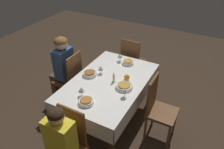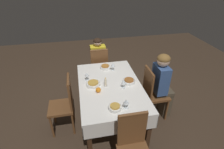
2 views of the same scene
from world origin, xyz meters
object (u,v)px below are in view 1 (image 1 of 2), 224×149
person_child_yellow (58,149)px  candle_centerpiece (114,79)px  wine_glass_west (120,56)px  orange_fruit (127,77)px  chair_west (132,61)px  bowl_west (128,62)px  dining_table (109,86)px  wine_glass_north (125,90)px  bowl_south (90,74)px  chair_south (71,78)px  person_adult_denim (62,67)px  chair_north (158,107)px  chair_east (68,144)px  wine_glass_south (101,68)px  bowl_east (86,101)px  bowl_north (124,86)px  wine_glass_east (82,90)px

person_child_yellow → candle_centerpiece: (-1.13, 0.03, 0.18)m
wine_glass_west → orange_fruit: wine_glass_west is taller
chair_west → bowl_west: (0.44, 0.12, 0.23)m
dining_table → wine_glass_west: 0.58m
person_child_yellow → wine_glass_north: size_ratio=7.91×
bowl_south → orange_fruit: orange_fruit is taller
chair_south → orange_fruit: (-0.10, 0.90, 0.24)m
bowl_south → wine_glass_north: bearing=72.8°
person_adult_denim → orange_fruit: size_ratio=15.47×
candle_centerpiece → chair_north: bearing=93.1°
chair_east → wine_glass_south: size_ratio=7.17×
wine_glass_north → person_child_yellow: bearing=-17.6°
bowl_south → wine_glass_south: 0.17m
wine_glass_north → wine_glass_west: bearing=-149.7°
bowl_west → wine_glass_north: (0.74, 0.29, 0.07)m
bowl_west → orange_fruit: bearing=22.5°
wine_glass_west → chair_south: bearing=-50.3°
chair_south → person_adult_denim: size_ratio=0.80×
bowl_east → chair_south: bearing=-129.5°
wine_glass_west → orange_fruit: size_ratio=1.74×
dining_table → person_adult_denim: bearing=-92.9°
dining_table → bowl_north: (0.04, 0.25, 0.11)m
dining_table → person_child_yellow: (1.13, 0.04, -0.04)m
chair_east → wine_glass_east: chair_east is taller
bowl_west → candle_centerpiece: bearing=3.5°
wine_glass_east → wine_glass_west: (-0.98, 0.03, -0.00)m
orange_fruit → wine_glass_north: bearing=21.0°
bowl_east → bowl_west: 1.06m
wine_glass_west → candle_centerpiece: 0.56m
chair_north → candle_centerpiece: bearing=93.1°
chair_east → bowl_south: size_ratio=4.73×
dining_table → wine_glass_west: bearing=-169.3°
bowl_north → orange_fruit: bearing=-164.6°
chair_east → chair_north: size_ratio=1.00×
chair_west → person_adult_denim: 1.21m
person_adult_denim → wine_glass_east: 0.88m
bowl_east → wine_glass_west: bearing=-175.2°
person_adult_denim → candle_centerpiece: person_adult_denim is taller
bowl_south → wine_glass_south: wine_glass_south is taller
chair_south → wine_glass_south: size_ratio=7.17×
chair_west → bowl_north: (1.02, 0.34, 0.23)m
person_child_yellow → bowl_south: person_child_yellow is taller
chair_west → bowl_south: chair_west is taller
wine_glass_east → wine_glass_west: 0.98m
bowl_west → bowl_north: same height
wine_glass_south → orange_fruit: wine_glass_south is taller
wine_glass_east → person_adult_denim: bearing=-123.8°
person_adult_denim → bowl_west: size_ratio=6.74×
chair_north → person_adult_denim: (-0.00, -1.56, 0.15)m
bowl_east → wine_glass_west: (-1.07, -0.09, 0.07)m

